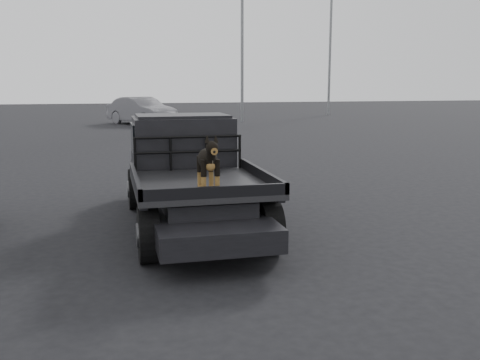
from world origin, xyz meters
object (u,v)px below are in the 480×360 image
object	(u,v)px
dog	(208,164)
distant_car_a	(142,111)
flatbed_ute	(191,199)
floodlight_far	(331,10)

from	to	relation	value
dog	distant_car_a	distance (m)	24.48
dog	flatbed_ute	bearing A→B (deg)	89.57
flatbed_ute	floodlight_far	bearing A→B (deg)	62.98
distant_car_a	dog	bearing A→B (deg)	-123.69
distant_car_a	floodlight_far	size ratio (longest dim) A/B	0.34
dog	distant_car_a	xyz separation A→B (m)	(0.63, 24.47, -0.50)
floodlight_far	distant_car_a	bearing A→B (deg)	-155.87
flatbed_ute	distant_car_a	distance (m)	22.83
flatbed_ute	dog	size ratio (longest dim) A/B	7.30
distant_car_a	floodlight_far	xyz separation A→B (m)	(14.28, 6.40, 6.81)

